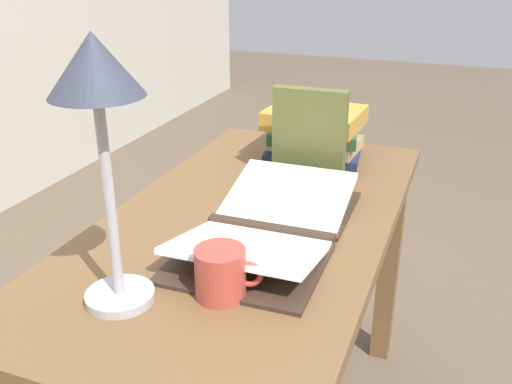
{
  "coord_description": "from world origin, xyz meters",
  "views": [
    {
      "loc": [
        -1.08,
        -0.43,
        1.3
      ],
      "look_at": [
        -0.04,
        -0.03,
        0.81
      ],
      "focal_mm": 40.0,
      "sensor_mm": 36.0,
      "label": 1
    }
  ],
  "objects_px": {
    "book_standing_upright": "(309,136)",
    "reading_lamp": "(98,97)",
    "open_book": "(270,225)",
    "book_stack_tall": "(314,133)",
    "coffee_mug": "(221,273)"
  },
  "relations": [
    {
      "from": "book_standing_upright",
      "to": "reading_lamp",
      "type": "distance_m",
      "value": 0.71
    },
    {
      "from": "book_standing_upright",
      "to": "reading_lamp",
      "type": "relative_size",
      "value": 0.53
    },
    {
      "from": "book_standing_upright",
      "to": "reading_lamp",
      "type": "height_order",
      "value": "reading_lamp"
    },
    {
      "from": "book_stack_tall",
      "to": "coffee_mug",
      "type": "distance_m",
      "value": 0.74
    },
    {
      "from": "open_book",
      "to": "book_stack_tall",
      "type": "bearing_deg",
      "value": 4.16
    },
    {
      "from": "open_book",
      "to": "book_standing_upright",
      "type": "height_order",
      "value": "book_standing_upright"
    },
    {
      "from": "book_stack_tall",
      "to": "book_standing_upright",
      "type": "xyz_separation_m",
      "value": [
        -0.17,
        -0.03,
        0.05
      ]
    },
    {
      "from": "book_standing_upright",
      "to": "coffee_mug",
      "type": "height_order",
      "value": "book_standing_upright"
    },
    {
      "from": "open_book",
      "to": "coffee_mug",
      "type": "bearing_deg",
      "value": 178.88
    },
    {
      "from": "reading_lamp",
      "to": "open_book",
      "type": "bearing_deg",
      "value": -25.98
    },
    {
      "from": "reading_lamp",
      "to": "book_standing_upright",
      "type": "bearing_deg",
      "value": -12.83
    },
    {
      "from": "open_book",
      "to": "book_stack_tall",
      "type": "relative_size",
      "value": 1.88
    },
    {
      "from": "book_stack_tall",
      "to": "reading_lamp",
      "type": "xyz_separation_m",
      "value": [
        -0.82,
        0.12,
        0.28
      ]
    },
    {
      "from": "coffee_mug",
      "to": "book_standing_upright",
      "type": "bearing_deg",
      "value": 1.11
    },
    {
      "from": "book_standing_upright",
      "to": "reading_lamp",
      "type": "xyz_separation_m",
      "value": [
        -0.65,
        0.15,
        0.24
      ]
    }
  ]
}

